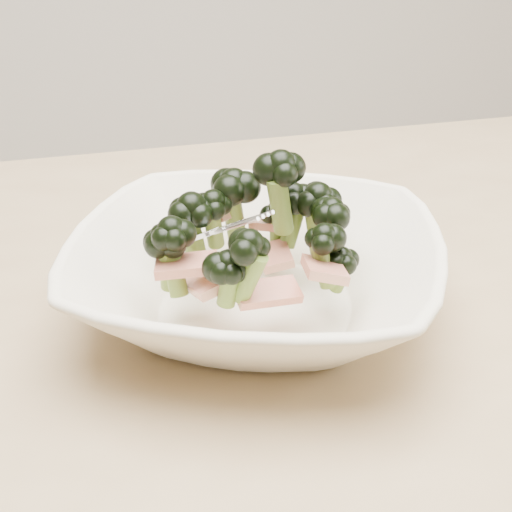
{
  "coord_description": "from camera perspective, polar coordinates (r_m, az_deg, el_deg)",
  "views": [
    {
      "loc": [
        -0.16,
        -0.5,
        1.05
      ],
      "look_at": [
        -0.03,
        -0.03,
        0.8
      ],
      "focal_mm": 50.0,
      "sensor_mm": 36.0,
      "label": 1
    }
  ],
  "objects": [
    {
      "name": "dining_table",
      "position": [
        0.66,
        1.71,
        -10.15
      ],
      "size": [
        1.2,
        0.8,
        0.75
      ],
      "color": "tan",
      "rests_on": "ground"
    },
    {
      "name": "broccoli_dish",
      "position": [
        0.55,
        -0.04,
        -0.91
      ],
      "size": [
        0.37,
        0.37,
        0.13
      ],
      "color": "#EEE3C9",
      "rests_on": "dining_table"
    }
  ]
}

